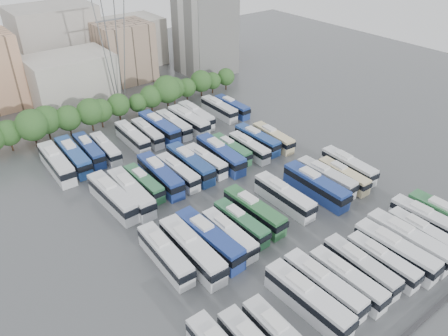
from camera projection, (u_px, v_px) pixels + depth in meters
ground at (241, 202)px, 75.24m from camera, size 220.00×220.00×0.00m
parapet at (414, 327)px, 52.85m from camera, size 56.00×0.50×0.50m
tree_line at (116, 104)px, 99.85m from camera, size 64.43×8.07×8.55m
city_buildings at (48, 61)px, 115.71m from camera, size 102.00×35.00×20.00m
apartment_tower at (205, 28)px, 125.17m from camera, size 14.00×14.00×26.00m
electricity_pylon at (111, 31)px, 100.20m from camera, size 9.00×6.91×33.83m
bus_r0_s4 at (308, 299)px, 54.35m from camera, size 3.18×12.94×4.04m
bus_r0_s5 at (324, 285)px, 56.46m from camera, size 2.96×12.36×3.86m
bus_r0_s6 at (347, 279)px, 57.46m from camera, size 2.64×11.60×3.63m
bus_r0_s7 at (361, 267)px, 59.41m from camera, size 2.93×11.82×3.69m
bus_r0_s8 at (382, 261)px, 60.52m from camera, size 2.41×10.99×3.45m
bus_r0_s9 at (395, 251)px, 61.90m from camera, size 3.10×12.72×3.97m
bus_r0_s10 at (408, 241)px, 63.64m from camera, size 3.04×13.11×4.10m
bus_r0_s11 at (423, 234)px, 65.26m from camera, size 2.74×11.42×3.57m
bus_r0_s12 at (428, 221)px, 67.77m from camera, size 3.09×12.15×3.78m
bus_r0_s13 at (447, 217)px, 68.34m from camera, size 3.04×12.85×4.02m
bus_r1_s1 at (165, 254)px, 61.35m from camera, size 3.11×12.32×3.84m
bus_r1_s2 at (192, 250)px, 61.81m from camera, size 3.28×13.75×4.29m
bus_r1_s3 at (209, 239)px, 63.90m from camera, size 3.52×13.52×4.21m
bus_r1_s4 at (229, 234)px, 65.28m from camera, size 2.49×11.20×3.51m
bus_r1_s5 at (241, 223)px, 67.67m from camera, size 2.70×11.05×3.45m
bus_r1_s6 at (254, 211)px, 69.87m from camera, size 3.11×12.50×3.90m
bus_r1_s8 at (284, 196)px, 73.32m from camera, size 2.79×12.46×3.90m
bus_r1_s10 at (316, 186)px, 75.74m from camera, size 2.99×13.38×4.19m
bus_r1_s11 at (326, 177)px, 78.35m from camera, size 3.01×12.24×3.82m
bus_r1_s12 at (343, 176)px, 79.23m from camera, size 2.72×10.85×3.38m
bus_r1_s13 at (349, 166)px, 81.84m from camera, size 3.15×11.97×3.72m
bus_r2_s1 at (113, 197)px, 72.92m from camera, size 3.45×13.48×4.20m
bus_r2_s2 at (131, 193)px, 73.99m from camera, size 3.22×13.28×4.14m
bus_r2_s3 at (144, 183)px, 77.15m from camera, size 2.57×10.90×3.41m
bus_r2_s4 at (160, 175)px, 78.67m from camera, size 3.47×13.34×4.15m
bus_r2_s5 at (178, 172)px, 80.13m from camera, size 2.68×11.43×3.57m
bus_r2_s6 at (190, 163)px, 82.16m from camera, size 3.11×13.15×4.11m
bus_r2_s7 at (206, 160)px, 83.74m from camera, size 2.73×11.05×3.45m
bus_r2_s8 at (221, 154)px, 85.06m from camera, size 3.50×13.49×4.20m
bus_r2_s9 at (231, 149)px, 87.65m from camera, size 2.39×10.79×3.38m
bus_r2_s10 at (249, 147)px, 88.27m from camera, size 2.57×10.91×3.41m
bus_r2_s11 at (257, 139)px, 90.89m from camera, size 2.82×11.76×3.67m
bus_r2_s12 at (273, 137)px, 91.79m from camera, size 3.03×11.34×3.52m
bus_r3_s0 at (57, 163)px, 82.18m from camera, size 3.27×13.57×4.24m
bus_r3_s1 at (73, 156)px, 84.46m from camera, size 3.24×13.32×4.16m
bus_r3_s2 at (89, 150)px, 87.02m from camera, size 3.06×11.95×3.72m
bus_r3_s3 at (106, 148)px, 87.72m from camera, size 2.97×11.25×3.50m
bus_r3_s5 at (132, 137)px, 91.75m from camera, size 2.91×12.00×3.75m
bus_r3_s6 at (148, 133)px, 93.58m from camera, size 2.86×11.22×3.49m
bus_r3_s7 at (159, 127)px, 95.27m from camera, size 3.16×13.23×4.13m
bus_r3_s8 at (174, 124)px, 96.89m from camera, size 2.72×11.74×3.67m
bus_r3_s9 at (188, 121)px, 98.10m from camera, size 3.12×12.98×4.05m
bus_r3_s10 at (196, 115)px, 100.82m from camera, size 3.11×12.24×3.81m
bus_r3_s12 at (219, 109)px, 104.26m from camera, size 2.62×11.67×3.66m
bus_r3_s13 at (232, 107)px, 105.46m from camera, size 2.54×11.10×3.48m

